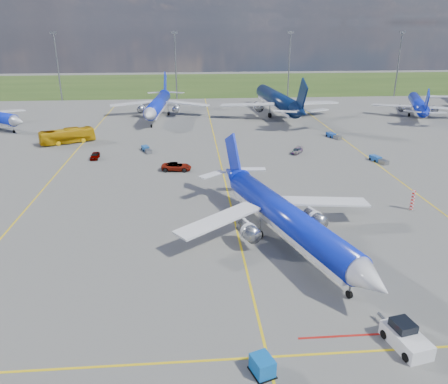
{
  "coord_description": "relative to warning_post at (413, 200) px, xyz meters",
  "views": [
    {
      "loc": [
        -5.8,
        -47.85,
        25.43
      ],
      "look_at": [
        -1.4,
        7.06,
        4.0
      ],
      "focal_mm": 35.0,
      "sensor_mm": 36.0,
      "label": 1
    }
  ],
  "objects": [
    {
      "name": "apron_bus",
      "position": [
        -59.28,
        42.48,
        0.17
      ],
      "size": [
        11.98,
        7.8,
        3.34
      ],
      "primitive_type": "imported",
      "rotation": [
        0.0,
        0.0,
        2.03
      ],
      "color": "#D09B0C",
      "rests_on": "ground"
    },
    {
      "name": "taxiway_lines",
      "position": [
        -25.83,
        19.7,
        -1.49
      ],
      "size": [
        60.25,
        160.0,
        0.02
      ],
      "color": "yellow",
      "rests_on": "ground"
    },
    {
      "name": "baggage_tug_c",
      "position": [
        -41.05,
        34.29,
        -1.05
      ],
      "size": [
        2.5,
        4.41,
        0.96
      ],
      "rotation": [
        0.0,
        0.0,
        0.34
      ],
      "color": "#184A90",
      "rests_on": "ground"
    },
    {
      "name": "baggage_tug_e",
      "position": [
        1.99,
        42.56,
        -1.02
      ],
      "size": [
        2.72,
        4.67,
        1.02
      ],
      "rotation": [
        0.0,
        0.0,
        0.36
      ],
      "color": "#1A469D",
      "rests_on": "ground"
    },
    {
      "name": "ground",
      "position": [
        -26.0,
        -8.0,
        -1.5
      ],
      "size": [
        400.0,
        400.0,
        0.0
      ],
      "primitive_type": "plane",
      "color": "#595956",
      "rests_on": "ground"
    },
    {
      "name": "baggage_tug_w",
      "position": [
        4.76,
        23.14,
        -1.04
      ],
      "size": [
        2.49,
        4.57,
        0.99
      ],
      "rotation": [
        0.0,
        0.0,
        0.32
      ],
      "color": "#1C51A8",
      "rests_on": "ground"
    },
    {
      "name": "bg_jet_nnw",
      "position": [
        -40.56,
        70.24,
        -1.5
      ],
      "size": [
        34.16,
        43.03,
        10.65
      ],
      "primitive_type": null,
      "rotation": [
        0.0,
        0.0,
        -0.08
      ],
      "color": "#0E23C4",
      "rests_on": "ground"
    },
    {
      "name": "service_car_a",
      "position": [
        -50.84,
        29.72,
        -0.85
      ],
      "size": [
        1.56,
        3.84,
        1.31
      ],
      "primitive_type": "imported",
      "rotation": [
        0.0,
        0.0,
        0.0
      ],
      "color": "#999999",
      "rests_on": "ground"
    },
    {
      "name": "grass_strip",
      "position": [
        -26.0,
        142.0,
        -1.5
      ],
      "size": [
        400.0,
        80.0,
        0.01
      ],
      "primitive_type": "cube",
      "color": "#2D4719",
      "rests_on": "ground"
    },
    {
      "name": "main_airliner",
      "position": [
        -20.41,
        -8.5,
        -1.5
      ],
      "size": [
        38.99,
        44.81,
        9.9
      ],
      "primitive_type": null,
      "rotation": [
        0.0,
        0.0,
        0.31
      ],
      "color": "#0E23C4",
      "rests_on": "ground"
    },
    {
      "name": "warning_post",
      "position": [
        0.0,
        0.0,
        0.0
      ],
      "size": [
        0.5,
        0.5,
        3.0
      ],
      "primitive_type": "cylinder",
      "color": "red",
      "rests_on": "ground"
    },
    {
      "name": "bg_jet_ne",
      "position": [
        34.85,
        67.04,
        -1.5
      ],
      "size": [
        38.65,
        43.57,
        9.45
      ],
      "primitive_type": null,
      "rotation": [
        0.0,
        0.0,
        2.77
      ],
      "color": "#0E23C4",
      "rests_on": "ground"
    },
    {
      "name": "bg_jet_n",
      "position": [
        -6.06,
        70.61,
        -1.5
      ],
      "size": [
        40.86,
        51.37,
        12.68
      ],
      "primitive_type": null,
      "rotation": [
        0.0,
        0.0,
        3.23
      ],
      "color": "#07173C",
      "rests_on": "ground"
    },
    {
      "name": "service_car_c",
      "position": [
        -9.73,
        30.23,
        -0.93
      ],
      "size": [
        3.59,
        4.16,
        1.15
      ],
      "primitive_type": "imported",
      "rotation": [
        0.0,
        0.0,
        -0.61
      ],
      "color": "#999999",
      "rests_on": "ground"
    },
    {
      "name": "service_car_b",
      "position": [
        -34.42,
        20.95,
        -0.74
      ],
      "size": [
        5.66,
        3.01,
        1.52
      ],
      "primitive_type": "imported",
      "rotation": [
        0.0,
        0.0,
        1.48
      ],
      "color": "#999999",
      "rests_on": "ground"
    },
    {
      "name": "pushback_tug",
      "position": [
        -14.27,
        -27.55,
        -0.67
      ],
      "size": [
        3.1,
        6.19,
        2.05
      ],
      "rotation": [
        0.0,
        0.0,
        0.21
      ],
      "color": "silver",
      "rests_on": "ground"
    },
    {
      "name": "floodlight_masts",
      "position": [
        -16.0,
        102.0,
        11.06
      ],
      "size": [
        202.2,
        0.5,
        22.7
      ],
      "color": "slate",
      "rests_on": "ground"
    },
    {
      "name": "uld_container",
      "position": [
        -26.72,
        -29.67,
        -0.77
      ],
      "size": [
        1.99,
        2.21,
        1.46
      ],
      "primitive_type": "cube",
      "rotation": [
        0.0,
        0.0,
        0.34
      ],
      "color": "#0C56AE",
      "rests_on": "ground"
    }
  ]
}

